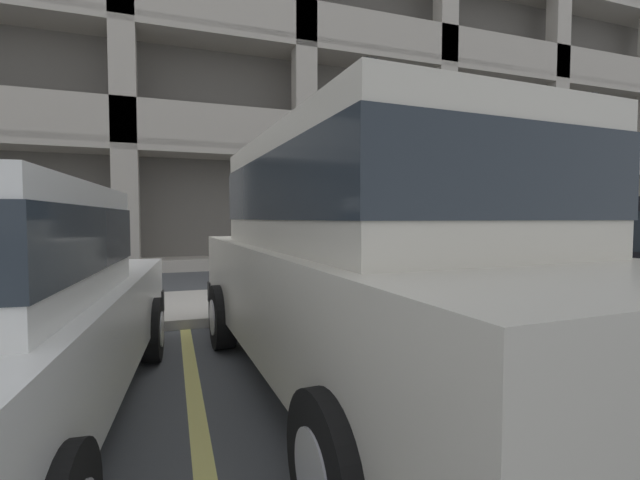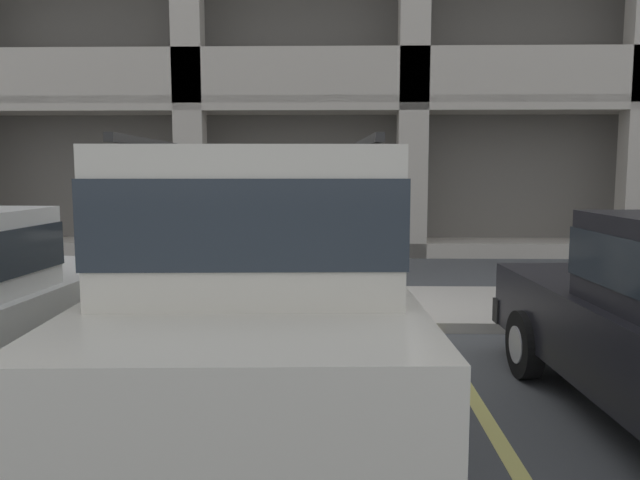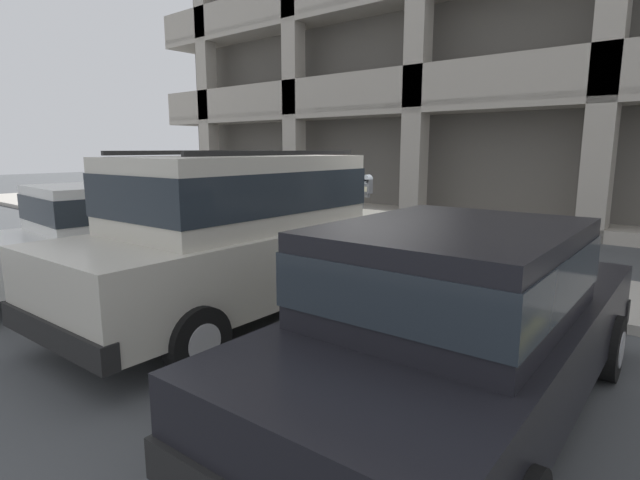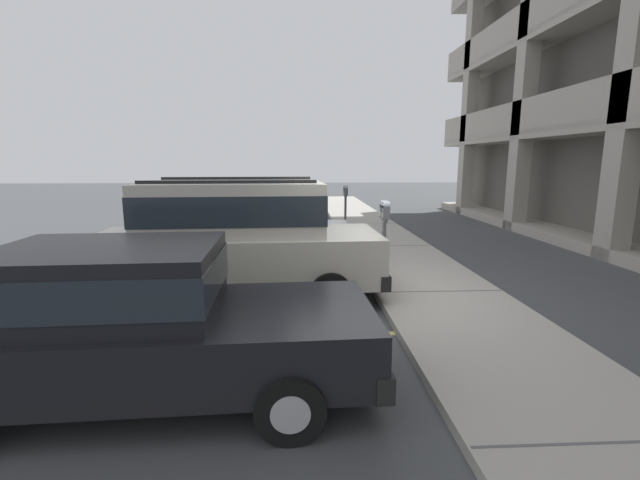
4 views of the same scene
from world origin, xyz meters
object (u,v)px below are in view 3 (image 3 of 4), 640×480
parking_meter_far (156,185)px  silver_suv (242,229)px  red_sedan (123,231)px  parking_meter_near (361,199)px  dark_hatchback (460,316)px

parking_meter_far → silver_suv: bearing=-22.8°
red_sedan → parking_meter_near: (2.56, 2.66, 0.44)m
red_sedan → parking_meter_near: parking_meter_near is taller
red_sedan → silver_suv: bearing=7.9°
dark_hatchback → parking_meter_near: (-3.10, 3.04, 0.44)m
silver_suv → dark_hatchback: 3.15m
silver_suv → dark_hatchback: size_ratio=1.07×
dark_hatchback → parking_meter_far: parking_meter_far is taller
dark_hatchback → parking_meter_far: 9.49m
parking_meter_near → red_sedan: bearing=-134.0°
dark_hatchback → parking_meter_far: bearing=158.9°
red_sedan → dark_hatchback: bearing=0.2°
parking_meter_far → parking_meter_near: bearing=0.1°
parking_meter_near → parking_meter_far: size_ratio=1.05×
silver_suv → red_sedan: (-2.57, -0.17, -0.27)m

